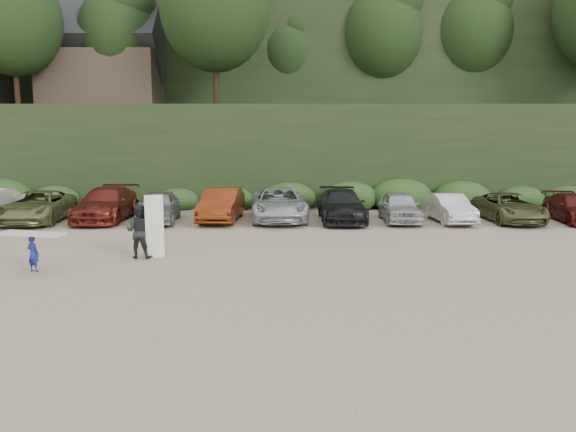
{
  "coord_description": "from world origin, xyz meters",
  "views": [
    {
      "loc": [
        1.06,
        -17.55,
        4.34
      ],
      "look_at": [
        1.12,
        3.0,
        1.3
      ],
      "focal_mm": 35.0,
      "sensor_mm": 36.0,
      "label": 1
    }
  ],
  "objects": [
    {
      "name": "child_surfer",
      "position": [
        -6.93,
        -0.22,
        0.86
      ],
      "size": [
        2.19,
        1.09,
        1.26
      ],
      "color": "navy",
      "rests_on": "ground"
    },
    {
      "name": "hillside_backdrop",
      "position": [
        -0.26,
        35.93,
        11.22
      ],
      "size": [
        90.0,
        41.5,
        28.0
      ],
      "color": "black",
      "rests_on": "ground"
    },
    {
      "name": "parked_cars",
      "position": [
        0.87,
        10.07,
        0.77
      ],
      "size": [
        39.78,
        6.44,
        1.64
      ],
      "color": "#BABABF",
      "rests_on": "ground"
    },
    {
      "name": "ground",
      "position": [
        0.0,
        0.0,
        0.0
      ],
      "size": [
        120.0,
        120.0,
        0.0
      ],
      "primitive_type": "plane",
      "color": "tan",
      "rests_on": "ground"
    },
    {
      "name": "adult_surfer",
      "position": [
        -4.04,
        1.74,
        0.97
      ],
      "size": [
        1.39,
        0.8,
        2.24
      ],
      "color": "black",
      "rests_on": "ground"
    }
  ]
}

